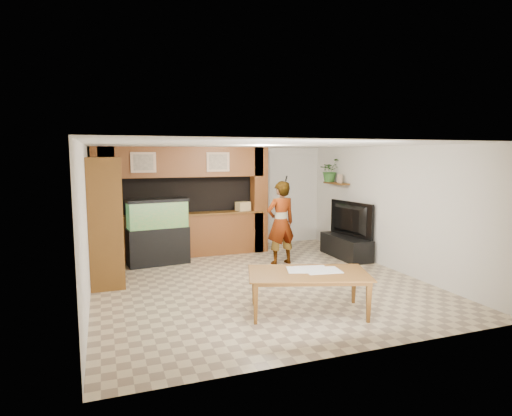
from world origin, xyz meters
name	(u,v)px	position (x,y,z in m)	size (l,w,h in m)	color
floor	(257,281)	(0.00, 0.00, 0.00)	(6.50, 6.50, 0.00)	tan
ceiling	(257,145)	(0.00, 0.00, 2.60)	(6.50, 6.50, 0.00)	white
wall_back	(214,198)	(0.00, 3.25, 1.30)	(6.00, 6.00, 0.00)	beige
wall_left	(86,223)	(-3.00, 0.00, 1.30)	(6.50, 6.50, 0.00)	beige
wall_right	(389,208)	(3.00, 0.00, 1.30)	(6.50, 6.50, 0.00)	beige
partition	(182,201)	(-0.95, 2.64, 1.31)	(4.20, 0.99, 2.60)	brown
wall_clock	(89,183)	(-2.97, 1.00, 1.90)	(0.05, 0.25, 0.25)	black
wall_shelf	(336,183)	(2.85, 1.95, 1.70)	(0.25, 0.90, 0.04)	brown
pantry_cabinet	(105,222)	(-2.70, 0.78, 1.19)	(0.59, 0.97, 2.37)	brown
trash_can	(109,269)	(-2.67, 0.80, 0.28)	(0.31, 0.31, 0.57)	#B2B2B7
aquarium	(158,232)	(-1.61, 1.95, 0.71)	(1.32, 0.49, 1.46)	black
tv_stand	(346,247)	(2.65, 1.11, 0.25)	(0.55, 1.51, 0.50)	black
television	(346,219)	(2.65, 1.11, 0.91)	(1.42, 0.19, 0.82)	black
photo_frame	(340,179)	(2.85, 1.78, 1.83)	(0.03, 0.16, 0.21)	tan
potted_plant	(330,170)	(2.82, 2.24, 2.02)	(0.53, 0.46, 0.59)	#316327
person	(281,223)	(0.95, 1.06, 0.92)	(0.67, 0.44, 1.85)	#947351
microphone	(286,179)	(1.00, 0.90, 1.89)	(0.04, 0.04, 0.16)	black
dining_table	(308,293)	(0.16, -1.87, 0.32)	(1.81, 1.01, 0.64)	brown
newspaper_a	(323,270)	(0.42, -1.82, 0.64)	(0.54, 0.39, 0.01)	silver
newspaper_b	(305,270)	(0.18, -1.68, 0.64)	(0.54, 0.39, 0.01)	silver
newspaper_c	(311,269)	(0.31, -1.67, 0.64)	(0.50, 0.36, 0.01)	silver
counter_box	(243,206)	(0.53, 2.45, 1.15)	(0.33, 0.22, 0.22)	tan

